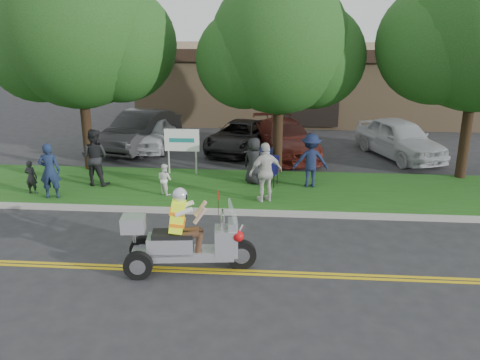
# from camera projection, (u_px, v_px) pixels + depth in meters

# --- Properties ---
(ground) EXTENTS (120.00, 120.00, 0.00)m
(ground) POSITION_uv_depth(u_px,v_px,m) (252.00, 263.00, 11.98)
(ground) COLOR #28282B
(ground) RESTS_ON ground
(centerline_near) EXTENTS (60.00, 0.10, 0.01)m
(centerline_near) POSITION_uv_depth(u_px,v_px,m) (251.00, 274.00, 11.43)
(centerline_near) COLOR gold
(centerline_near) RESTS_ON ground
(centerline_far) EXTENTS (60.00, 0.10, 0.01)m
(centerline_far) POSITION_uv_depth(u_px,v_px,m) (251.00, 271.00, 11.58)
(centerline_far) COLOR gold
(centerline_far) RESTS_ON ground
(curb) EXTENTS (60.00, 0.25, 0.12)m
(curb) POSITION_uv_depth(u_px,v_px,m) (258.00, 213.00, 14.85)
(curb) COLOR #A8A89E
(curb) RESTS_ON ground
(grass_verge) EXTENTS (60.00, 4.00, 0.10)m
(grass_verge) POSITION_uv_depth(u_px,v_px,m) (261.00, 189.00, 16.90)
(grass_verge) COLOR #245015
(grass_verge) RESTS_ON ground
(commercial_building) EXTENTS (18.00, 8.20, 4.00)m
(commercial_building) POSITION_uv_depth(u_px,v_px,m) (306.00, 81.00, 29.21)
(commercial_building) COLOR #9E7F5B
(commercial_building) RESTS_ON ground
(tree_left) EXTENTS (6.62, 5.40, 7.78)m
(tree_left) POSITION_uv_depth(u_px,v_px,m) (80.00, 37.00, 17.66)
(tree_left) COLOR #332114
(tree_left) RESTS_ON ground
(tree_mid) EXTENTS (5.88, 4.80, 7.05)m
(tree_mid) POSITION_uv_depth(u_px,v_px,m) (281.00, 50.00, 17.44)
(tree_mid) COLOR #332114
(tree_mid) RESTS_ON ground
(business_sign) EXTENTS (1.25, 0.06, 1.75)m
(business_sign) POSITION_uv_depth(u_px,v_px,m) (182.00, 143.00, 18.08)
(business_sign) COLOR silver
(business_sign) RESTS_ON ground
(trike_scooter) EXTENTS (3.03, 1.07, 1.98)m
(trike_scooter) POSITION_uv_depth(u_px,v_px,m) (183.00, 242.00, 11.47)
(trike_scooter) COLOR black
(trike_scooter) RESTS_ON ground
(lawn_chair_a) EXTENTS (0.64, 0.66, 0.99)m
(lawn_chair_a) POSITION_uv_depth(u_px,v_px,m) (270.00, 168.00, 17.11)
(lawn_chair_a) COLOR black
(lawn_chair_a) RESTS_ON grass_verge
(lawn_chair_b) EXTENTS (0.63, 0.64, 1.00)m
(lawn_chair_b) POSITION_uv_depth(u_px,v_px,m) (264.00, 160.00, 18.04)
(lawn_chair_b) COLOR black
(lawn_chair_b) RESTS_ON grass_verge
(spectator_adult_left) EXTENTS (0.71, 0.53, 1.76)m
(spectator_adult_left) POSITION_uv_depth(u_px,v_px,m) (50.00, 171.00, 15.73)
(spectator_adult_left) COLOR #172340
(spectator_adult_left) RESTS_ON grass_verge
(spectator_adult_mid) EXTENTS (1.01, 0.83, 1.91)m
(spectator_adult_mid) POSITION_uv_depth(u_px,v_px,m) (95.00, 157.00, 16.94)
(spectator_adult_mid) COLOR black
(spectator_adult_mid) RESTS_ON grass_verge
(spectator_adult_right) EXTENTS (1.17, 0.89, 1.85)m
(spectator_adult_right) POSITION_uv_depth(u_px,v_px,m) (266.00, 172.00, 15.42)
(spectator_adult_right) COLOR silver
(spectator_adult_right) RESTS_ON grass_verge
(spectator_chair_a) EXTENTS (1.21, 0.75, 1.80)m
(spectator_chair_a) POSITION_uv_depth(u_px,v_px,m) (311.00, 160.00, 16.78)
(spectator_chair_a) COLOR #151E3C
(spectator_chair_a) RESTS_ON grass_verge
(spectator_chair_b) EXTENTS (0.92, 0.79, 1.60)m
(spectator_chair_b) POSITION_uv_depth(u_px,v_px,m) (254.00, 161.00, 17.11)
(spectator_chair_b) COLOR black
(spectator_chair_b) RESTS_ON grass_verge
(child_left) EXTENTS (0.41, 0.28, 1.09)m
(child_left) POSITION_uv_depth(u_px,v_px,m) (31.00, 177.00, 16.21)
(child_left) COLOR #232326
(child_left) RESTS_ON grass_verge
(child_right) EXTENTS (0.62, 0.59, 1.01)m
(child_right) POSITION_uv_depth(u_px,v_px,m) (165.00, 179.00, 16.13)
(child_right) COLOR white
(child_right) RESTS_ON grass_verge
(parked_car_far_left) EXTENTS (1.72, 4.10, 1.39)m
(parked_car_far_left) POSITION_uv_depth(u_px,v_px,m) (152.00, 133.00, 22.21)
(parked_car_far_left) COLOR silver
(parked_car_far_left) RESTS_ON ground
(parked_car_left) EXTENTS (2.82, 5.18, 1.62)m
(parked_car_left) POSITION_uv_depth(u_px,v_px,m) (140.00, 130.00, 22.14)
(parked_car_left) COLOR #272729
(parked_car_left) RESTS_ON ground
(parked_car_mid) EXTENTS (3.19, 4.92, 1.26)m
(parked_car_mid) POSITION_uv_depth(u_px,v_px,m) (240.00, 136.00, 21.83)
(parked_car_mid) COLOR black
(parked_car_mid) RESTS_ON ground
(parked_car_right) EXTENTS (3.25, 5.28, 1.43)m
(parked_car_right) POSITION_uv_depth(u_px,v_px,m) (285.00, 139.00, 21.04)
(parked_car_right) COLOR #561B14
(parked_car_right) RESTS_ON ground
(parked_car_far_right) EXTENTS (3.44, 5.01, 1.58)m
(parked_car_far_right) POSITION_uv_depth(u_px,v_px,m) (400.00, 138.00, 20.75)
(parked_car_far_right) COLOR silver
(parked_car_far_right) RESTS_ON ground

